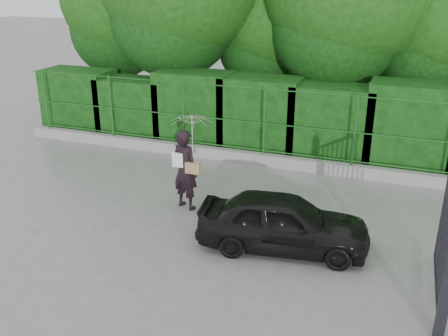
% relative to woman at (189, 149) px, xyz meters
% --- Properties ---
extents(ground, '(80.00, 80.00, 0.00)m').
position_rel_woman_xyz_m(ground, '(0.38, -1.46, -1.35)').
color(ground, gray).
extents(kerb, '(14.00, 0.25, 0.30)m').
position_rel_woman_xyz_m(kerb, '(0.38, 3.04, -1.20)').
color(kerb, '#9E9E99').
rests_on(kerb, ground).
extents(fence, '(14.13, 0.06, 1.80)m').
position_rel_woman_xyz_m(fence, '(0.60, 3.04, -0.15)').
color(fence, '#1E5A1E').
rests_on(fence, kerb).
extents(hedge, '(14.20, 1.20, 2.27)m').
position_rel_woman_xyz_m(hedge, '(0.56, 4.04, -0.30)').
color(hedge, black).
rests_on(hedge, ground).
extents(woman, '(0.97, 0.91, 2.10)m').
position_rel_woman_xyz_m(woman, '(0.00, 0.00, 0.00)').
color(woman, black).
rests_on(woman, ground).
extents(car, '(3.29, 1.68, 1.07)m').
position_rel_woman_xyz_m(car, '(2.31, -0.98, -0.81)').
color(car, black).
rests_on(car, ground).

